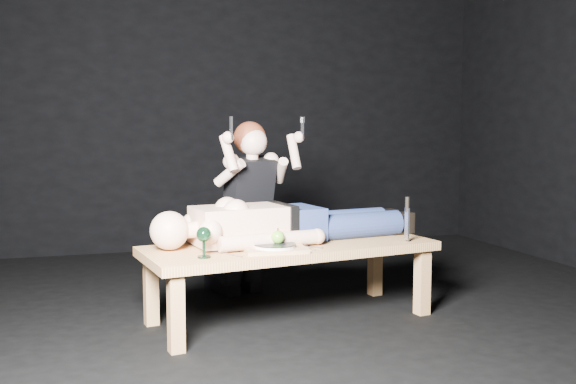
# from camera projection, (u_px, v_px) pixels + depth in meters

# --- Properties ---
(ground) EXTENTS (5.00, 5.00, 0.00)m
(ground) POSITION_uv_depth(u_px,v_px,m) (317.00, 320.00, 3.72)
(ground) COLOR black
(ground) RESTS_ON ground
(back_wall) EXTENTS (5.00, 0.00, 5.00)m
(back_wall) POSITION_uv_depth(u_px,v_px,m) (229.00, 89.00, 5.96)
(back_wall) COLOR black
(back_wall) RESTS_ON ground
(table) EXTENTS (1.77, 0.89, 0.45)m
(table) POSITION_uv_depth(u_px,v_px,m) (290.00, 282.00, 3.72)
(table) COLOR tan
(table) RESTS_ON ground
(lying_man) EXTENTS (1.83, 0.81, 0.27)m
(lying_man) POSITION_uv_depth(u_px,v_px,m) (291.00, 218.00, 3.80)
(lying_man) COLOR beige
(lying_man) RESTS_ON table
(kneeling_woman) EXTENTS (0.82, 0.87, 1.20)m
(kneeling_woman) POSITION_uv_depth(u_px,v_px,m) (244.00, 207.00, 4.25)
(kneeling_woman) COLOR black
(kneeling_woman) RESTS_ON ground
(serving_tray) EXTENTS (0.36, 0.27, 0.02)m
(serving_tray) POSITION_uv_depth(u_px,v_px,m) (275.00, 249.00, 3.48)
(serving_tray) COLOR tan
(serving_tray) RESTS_ON table
(plate) EXTENTS (0.24, 0.24, 0.02)m
(plate) POSITION_uv_depth(u_px,v_px,m) (275.00, 246.00, 3.47)
(plate) COLOR white
(plate) RESTS_ON serving_tray
(apple) EXTENTS (0.07, 0.07, 0.07)m
(apple) POSITION_uv_depth(u_px,v_px,m) (278.00, 237.00, 3.49)
(apple) COLOR #62A927
(apple) RESTS_ON plate
(goblet) EXTENTS (0.09, 0.09, 0.16)m
(goblet) POSITION_uv_depth(u_px,v_px,m) (204.00, 242.00, 3.28)
(goblet) COLOR black
(goblet) RESTS_ON table
(fork_flat) EXTENTS (0.10, 0.17, 0.01)m
(fork_flat) POSITION_uv_depth(u_px,v_px,m) (231.00, 254.00, 3.37)
(fork_flat) COLOR #B2B2B7
(fork_flat) RESTS_ON table
(knife_flat) EXTENTS (0.02, 0.18, 0.01)m
(knife_flat) POSITION_uv_depth(u_px,v_px,m) (310.00, 247.00, 3.57)
(knife_flat) COLOR #B2B2B7
(knife_flat) RESTS_ON table
(spoon_flat) EXTENTS (0.13, 0.15, 0.01)m
(spoon_flat) POSITION_uv_depth(u_px,v_px,m) (309.00, 246.00, 3.60)
(spoon_flat) COLOR #B2B2B7
(spoon_flat) RESTS_ON table
(carving_knife) EXTENTS (0.04, 0.04, 0.27)m
(carving_knife) POSITION_uv_depth(u_px,v_px,m) (407.00, 219.00, 3.76)
(carving_knife) COLOR #B2B2B7
(carving_knife) RESTS_ON table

